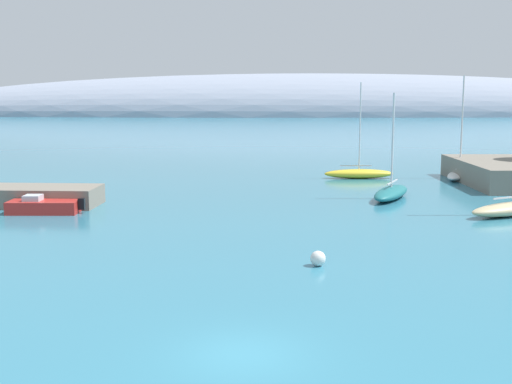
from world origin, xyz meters
The scene contains 7 objects.
water centered at (0.00, 0.00, 0.00)m, with size 600.00×600.00×0.00m, color teal.
distant_ridge centered at (21.74, 225.42, 0.00)m, with size 317.40×53.05×30.57m, color #8E99AD.
sailboat_yellow_mid_mooring centered at (10.50, 43.70, 0.52)m, with size 6.81×1.78×9.31m.
sailboat_white_outer_mooring centered at (20.36, 43.61, 0.49)m, with size 5.12×7.66×9.95m.
sailboat_teal_end_of_line centered at (11.13, 31.30, 0.52)m, with size 4.90×7.55×8.32m.
motorboat_red_foreground centered at (-14.41, 24.91, 0.48)m, with size 5.29×1.99×1.29m.
mooring_buoy_white centered at (3.42, 10.83, 0.37)m, with size 0.75×0.75×0.75m, color silver.
Camera 1 is at (0.41, -20.13, 8.34)m, focal length 46.09 mm.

